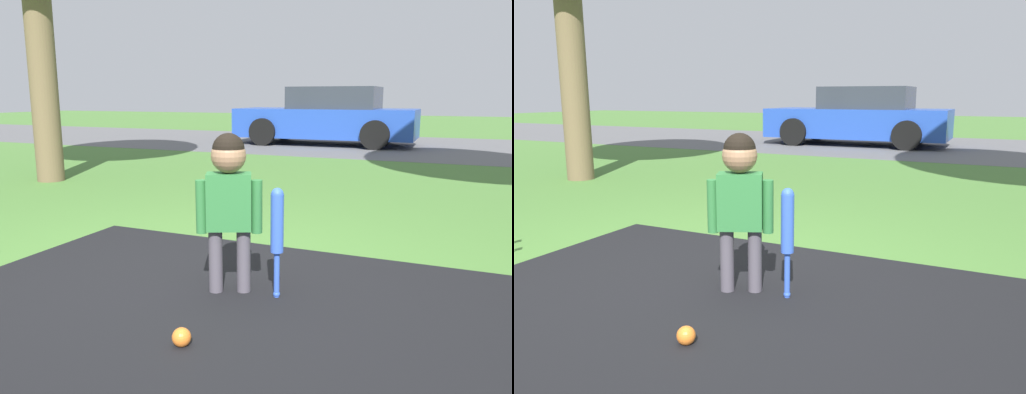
# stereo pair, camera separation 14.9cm
# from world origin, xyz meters

# --- Properties ---
(ground_plane) EXTENTS (60.00, 60.00, 0.00)m
(ground_plane) POSITION_xyz_m (0.00, 0.00, 0.00)
(ground_plane) COLOR #477533
(street_strip) EXTENTS (40.00, 6.00, 0.01)m
(street_strip) POSITION_xyz_m (0.00, 9.78, 0.00)
(street_strip) COLOR #59595B
(street_strip) RESTS_ON ground
(child) EXTENTS (0.37, 0.24, 0.97)m
(child) POSITION_xyz_m (0.28, 0.01, 0.63)
(child) COLOR #4C4751
(child) RESTS_ON ground
(baseball_bat) EXTENTS (0.08, 0.08, 0.66)m
(baseball_bat) POSITION_xyz_m (0.58, 0.04, 0.43)
(baseball_bat) COLOR blue
(baseball_bat) RESTS_ON ground
(sports_ball) EXTENTS (0.09, 0.09, 0.09)m
(sports_ball) POSITION_xyz_m (0.38, -0.69, 0.05)
(sports_ball) COLOR orange
(sports_ball) RESTS_ON ground
(parked_car) EXTENTS (4.35, 1.94, 1.40)m
(parked_car) POSITION_xyz_m (-1.73, 9.48, 0.66)
(parked_car) COLOR #2347AD
(parked_car) RESTS_ON ground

